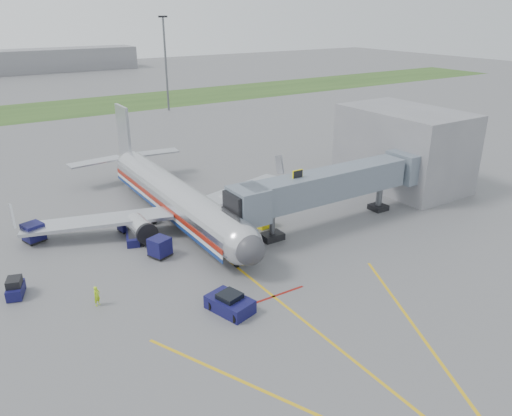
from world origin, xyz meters
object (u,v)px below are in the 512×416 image
baggage_tug (15,288)px  ramp_worker (97,296)px  belt_loader (133,237)px  pushback_tug (230,303)px  airliner (175,197)px

baggage_tug → ramp_worker: (5.21, -5.00, 0.13)m
baggage_tug → belt_loader: 12.53m
pushback_tug → baggage_tug: bearing=140.4°
pushback_tug → ramp_worker: bearing=143.3°
pushback_tug → baggage_tug: baggage_tug is taller
airliner → pushback_tug: 19.59m
baggage_tug → belt_loader: size_ratio=0.64×
pushback_tug → baggage_tug: 17.73m
airliner → baggage_tug: bearing=-156.2°
baggage_tug → pushback_tug: bearing=-39.6°
baggage_tug → ramp_worker: ramp_worker is taller
airliner → belt_loader: 7.12m
belt_loader → pushback_tug: bearing=-82.7°
airliner → pushback_tug: size_ratio=8.75×
belt_loader → ramp_worker: bearing=-123.2°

